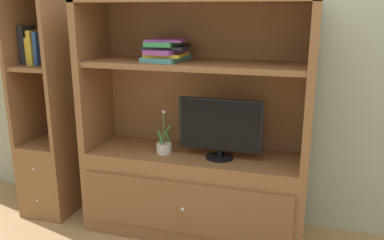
{
  "coord_description": "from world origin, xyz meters",
  "views": [
    {
      "loc": [
        0.73,
        -2.1,
        1.55
      ],
      "look_at": [
        0.0,
        0.35,
        0.84
      ],
      "focal_mm": 37.38,
      "sensor_mm": 36.0,
      "label": 1
    }
  ],
  "objects_px": {
    "potted_plant": "(164,147)",
    "magazine_stack": "(166,50)",
    "tv_monitor": "(220,127)",
    "bookshelf_tall": "(51,133)",
    "media_console": "(194,164)",
    "upright_book_row": "(33,47)"
  },
  "relations": [
    {
      "from": "potted_plant",
      "to": "magazine_stack",
      "type": "relative_size",
      "value": 0.86
    },
    {
      "from": "tv_monitor",
      "to": "bookshelf_tall",
      "type": "xyz_separation_m",
      "value": [
        -1.35,
        0.06,
        -0.18
      ]
    },
    {
      "from": "bookshelf_tall",
      "to": "tv_monitor",
      "type": "bearing_deg",
      "value": -2.38
    },
    {
      "from": "potted_plant",
      "to": "media_console",
      "type": "bearing_deg",
      "value": 18.61
    },
    {
      "from": "potted_plant",
      "to": "magazine_stack",
      "type": "bearing_deg",
      "value": 84.77
    },
    {
      "from": "upright_book_row",
      "to": "media_console",
      "type": "bearing_deg",
      "value": 0.39
    },
    {
      "from": "tv_monitor",
      "to": "magazine_stack",
      "type": "relative_size",
      "value": 1.56
    },
    {
      "from": "tv_monitor",
      "to": "upright_book_row",
      "type": "height_order",
      "value": "upright_book_row"
    },
    {
      "from": "potted_plant",
      "to": "magazine_stack",
      "type": "height_order",
      "value": "magazine_stack"
    },
    {
      "from": "tv_monitor",
      "to": "potted_plant",
      "type": "bearing_deg",
      "value": -178.0
    },
    {
      "from": "magazine_stack",
      "to": "upright_book_row",
      "type": "bearing_deg",
      "value": -179.82
    },
    {
      "from": "magazine_stack",
      "to": "potted_plant",
      "type": "bearing_deg",
      "value": -95.23
    },
    {
      "from": "tv_monitor",
      "to": "magazine_stack",
      "type": "distance_m",
      "value": 0.62
    },
    {
      "from": "media_console",
      "to": "upright_book_row",
      "type": "height_order",
      "value": "media_console"
    },
    {
      "from": "media_console",
      "to": "magazine_stack",
      "type": "relative_size",
      "value": 4.57
    },
    {
      "from": "potted_plant",
      "to": "bookshelf_tall",
      "type": "height_order",
      "value": "bookshelf_tall"
    },
    {
      "from": "potted_plant",
      "to": "upright_book_row",
      "type": "relative_size",
      "value": 1.1
    },
    {
      "from": "potted_plant",
      "to": "upright_book_row",
      "type": "distance_m",
      "value": 1.22
    },
    {
      "from": "media_console",
      "to": "tv_monitor",
      "type": "relative_size",
      "value": 2.94
    },
    {
      "from": "media_console",
      "to": "bookshelf_tall",
      "type": "height_order",
      "value": "bookshelf_tall"
    },
    {
      "from": "tv_monitor",
      "to": "bookshelf_tall",
      "type": "bearing_deg",
      "value": 177.62
    },
    {
      "from": "potted_plant",
      "to": "bookshelf_tall",
      "type": "distance_m",
      "value": 0.96
    }
  ]
}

